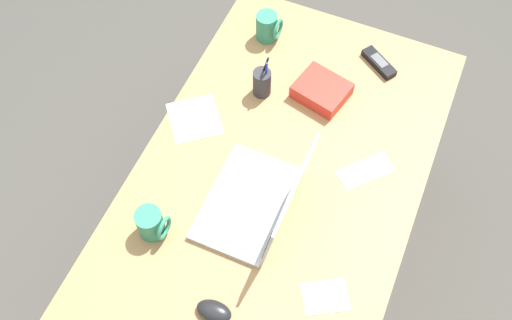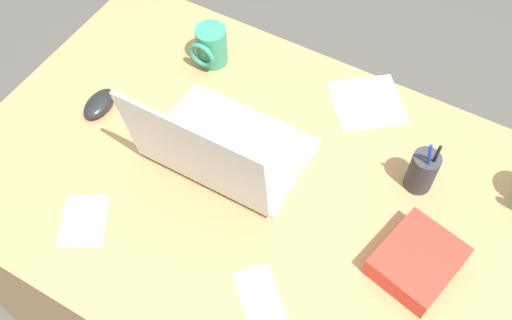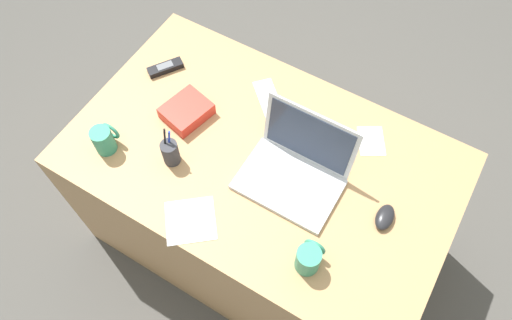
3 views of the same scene
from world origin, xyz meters
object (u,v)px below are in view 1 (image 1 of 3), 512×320
Objects in this scene: computer_mouse at (213,311)px; snack_bag at (322,90)px; laptop at (260,202)px; pen_holder at (262,82)px; cordless_phone at (379,63)px; coffee_mug_white at (152,224)px; coffee_mug_tall at (268,27)px.

snack_bag is (-0.81, 0.02, 0.01)m from computer_mouse.
pen_holder is (-0.41, -0.17, -0.00)m from laptop.
computer_mouse is 0.70× the size of cordless_phone.
pen_holder is 0.20m from snack_bag.
computer_mouse is 1.02m from cordless_phone.
computer_mouse reaches higher than cordless_phone.
coffee_mug_white is 0.72× the size of cordless_phone.
laptop reaches higher than pen_holder.
snack_bag is at bearing 57.77° from coffee_mug_tall.
cordless_phone is at bearing 153.97° from coffee_mug_white.
coffee_mug_white is at bearing -23.11° from snack_bag.
coffee_mug_white is 0.98× the size of coffee_mug_tall.
cordless_phone is at bearing 166.60° from laptop.
laptop is 0.44m from pen_holder.
computer_mouse is 0.81m from snack_bag.
computer_mouse is 0.60× the size of snack_bag.
computer_mouse is 0.30m from coffee_mug_white.
pen_holder reaches higher than coffee_mug_tall.
laptop is at bearing 177.84° from computer_mouse.
pen_holder reaches higher than cordless_phone.
laptop is at bearing -13.40° from cordless_phone.
computer_mouse is 0.97× the size of coffee_mug_white.
laptop is 2.08× the size of snack_bag.
laptop is 0.68m from coffee_mug_tall.
pen_holder is (-0.74, -0.17, 0.04)m from computer_mouse.
coffee_mug_tall is 0.41m from cordless_phone.
cordless_phone is (-0.67, 0.16, -0.04)m from laptop.
coffee_mug_tall is 0.62× the size of pen_holder.
computer_mouse is at bearing 12.95° from pen_holder.
coffee_mug_white is 0.96m from cordless_phone.
computer_mouse is at bearing -8.81° from cordless_phone.
pen_holder is at bearing -70.72° from snack_bag.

